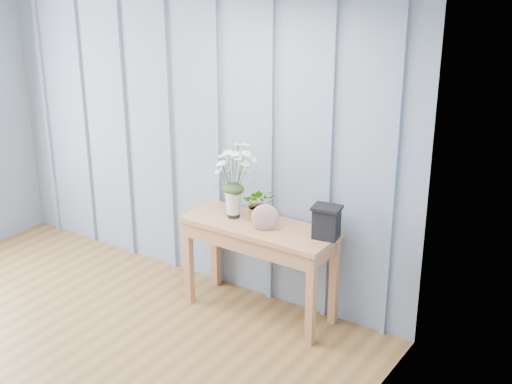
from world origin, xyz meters
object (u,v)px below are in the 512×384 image
Objects in this scene: daisy_vase at (233,171)px; carved_box at (326,222)px; sideboard at (260,238)px; felt_disc_vessel at (265,217)px.

carved_box is (0.78, 0.05, -0.26)m from daisy_vase.
daisy_vase is at bearing -176.12° from carved_box.
daisy_vase is 0.82m from carved_box.
daisy_vase is at bearing 177.46° from sideboard.
felt_disc_vessel is (0.09, -0.07, 0.22)m from sideboard.
sideboard is 4.88× the size of carved_box.
felt_disc_vessel is at bearing -163.62° from carved_box.
daisy_vase reaches higher than carved_box.
daisy_vase is 0.44m from felt_disc_vessel.
daisy_vase is 2.93× the size of felt_disc_vessel.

